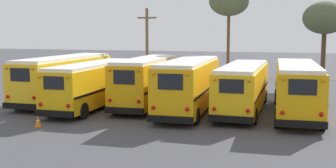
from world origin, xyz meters
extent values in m
plane|color=#424247|center=(0.00, 0.00, 0.00)|extent=(160.00, 160.00, 0.00)
cube|color=yellow|center=(-8.11, 0.84, 1.69)|extent=(2.58, 10.79, 2.73)
cube|color=white|center=(-8.11, 0.84, 3.16)|extent=(2.37, 10.35, 0.20)
cube|color=black|center=(-8.05, -4.58, 0.51)|extent=(2.51, 0.23, 0.36)
cube|color=black|center=(-8.05, -4.55, 2.44)|extent=(1.35, 0.04, 0.82)
sphere|color=red|center=(-8.97, -4.60, 1.08)|extent=(0.22, 0.22, 0.22)
sphere|color=orange|center=(-8.97, -4.60, 2.84)|extent=(0.18, 0.18, 0.18)
sphere|color=red|center=(-7.12, -4.58, 1.08)|extent=(0.22, 0.22, 0.22)
sphere|color=orange|center=(-7.12, -4.58, 2.84)|extent=(0.18, 0.18, 0.18)
cube|color=black|center=(-9.35, 0.83, 1.49)|extent=(0.14, 10.55, 0.14)
cube|color=black|center=(-6.86, 0.86, 1.49)|extent=(0.14, 10.55, 0.14)
cylinder|color=black|center=(-9.30, 4.91, 0.47)|extent=(0.29, 0.93, 0.93)
cylinder|color=black|center=(-7.00, 4.94, 0.47)|extent=(0.29, 0.93, 0.93)
cylinder|color=black|center=(-9.21, -3.25, 0.47)|extent=(0.29, 0.93, 0.93)
cylinder|color=black|center=(-6.91, -3.22, 0.47)|extent=(0.29, 0.93, 0.93)
cube|color=#EAAA0F|center=(-4.86, -0.98, 1.56)|extent=(2.41, 10.15, 2.45)
cube|color=white|center=(-4.86, -0.98, 2.89)|extent=(2.23, 9.74, 0.20)
cube|color=black|center=(-4.81, -6.08, 0.52)|extent=(2.35, 0.23, 0.36)
cube|color=black|center=(-4.81, -6.06, 2.23)|extent=(1.27, 0.04, 0.73)
sphere|color=red|center=(-5.67, -6.10, 1.01)|extent=(0.22, 0.22, 0.22)
sphere|color=orange|center=(-5.67, -6.10, 2.57)|extent=(0.18, 0.18, 0.18)
sphere|color=red|center=(-3.94, -6.08, 1.01)|extent=(0.22, 0.22, 0.22)
sphere|color=orange|center=(-3.94, -6.08, 2.57)|extent=(0.18, 0.18, 0.18)
cube|color=black|center=(-6.03, -0.99, 1.38)|extent=(0.13, 9.92, 0.14)
cube|color=black|center=(-3.70, -0.97, 1.38)|extent=(0.13, 9.92, 0.14)
cylinder|color=black|center=(-5.98, 2.77, 0.48)|extent=(0.29, 0.97, 0.96)
cylinder|color=black|center=(-3.83, 2.80, 0.48)|extent=(0.29, 0.97, 0.96)
cylinder|color=black|center=(-5.90, -4.75, 0.48)|extent=(0.29, 0.97, 0.96)
cylinder|color=black|center=(-3.75, -4.73, 0.48)|extent=(0.29, 0.97, 0.96)
cube|color=#E5A00C|center=(-1.62, 0.58, 1.70)|extent=(2.69, 9.38, 2.74)
cube|color=white|center=(-1.62, 0.58, 3.17)|extent=(2.49, 9.00, 0.20)
cube|color=black|center=(-1.44, -4.10, 0.51)|extent=(2.39, 0.29, 0.36)
cube|color=black|center=(-1.44, -4.08, 2.45)|extent=(1.29, 0.08, 0.82)
sphere|color=red|center=(-2.32, -4.14, 1.08)|extent=(0.22, 0.22, 0.22)
sphere|color=orange|center=(-2.32, -4.14, 2.85)|extent=(0.18, 0.18, 0.18)
sphere|color=red|center=(-0.57, -4.08, 1.08)|extent=(0.22, 0.22, 0.22)
sphere|color=orange|center=(-0.57, -4.08, 2.85)|extent=(0.18, 0.18, 0.18)
cube|color=black|center=(-2.80, 0.54, 1.49)|extent=(0.37, 9.10, 0.14)
cube|color=black|center=(-0.44, 0.63, 1.49)|extent=(0.37, 9.10, 0.14)
cylinder|color=black|center=(-2.84, 3.89, 0.47)|extent=(0.32, 0.94, 0.93)
cylinder|color=black|center=(-0.66, 3.97, 0.47)|extent=(0.32, 0.94, 0.93)
cylinder|color=black|center=(-2.58, -2.80, 0.47)|extent=(0.32, 0.94, 0.93)
cylinder|color=black|center=(-0.40, -2.72, 0.47)|extent=(0.32, 0.94, 0.93)
cube|color=#E5A00C|center=(1.62, -0.85, 1.72)|extent=(2.76, 9.73, 2.77)
cube|color=white|center=(1.62, -0.85, 3.20)|extent=(2.55, 9.33, 0.20)
cube|color=black|center=(1.79, -5.71, 0.51)|extent=(2.47, 0.29, 0.36)
cube|color=black|center=(1.79, -5.69, 2.48)|extent=(1.33, 0.08, 0.83)
sphere|color=red|center=(0.89, -5.76, 1.09)|extent=(0.22, 0.22, 0.22)
sphere|color=orange|center=(0.89, -5.76, 2.88)|extent=(0.18, 0.18, 0.18)
sphere|color=red|center=(2.70, -5.69, 1.09)|extent=(0.22, 0.22, 0.22)
sphere|color=orange|center=(2.70, -5.69, 2.88)|extent=(0.18, 0.18, 0.18)
cube|color=black|center=(0.40, -0.90, 1.51)|extent=(0.36, 9.45, 0.14)
cube|color=black|center=(2.84, -0.81, 1.51)|extent=(0.36, 9.45, 0.14)
cylinder|color=black|center=(0.37, 2.63, 0.48)|extent=(0.31, 0.96, 0.95)
cylinder|color=black|center=(2.62, 2.71, 0.48)|extent=(0.31, 0.96, 0.95)
cylinder|color=black|center=(0.62, -4.41, 0.48)|extent=(0.31, 0.96, 0.95)
cylinder|color=black|center=(2.88, -4.33, 0.48)|extent=(0.31, 0.96, 0.95)
cube|color=yellow|center=(4.86, 0.28, 1.56)|extent=(2.46, 9.96, 2.47)
cube|color=white|center=(4.86, 0.28, 2.89)|extent=(2.27, 9.56, 0.20)
cube|color=black|center=(4.80, -4.73, 0.50)|extent=(2.39, 0.23, 0.36)
cube|color=black|center=(4.80, -4.70, 2.23)|extent=(1.29, 0.05, 0.74)
sphere|color=red|center=(3.92, -4.72, 1.00)|extent=(0.22, 0.22, 0.22)
sphere|color=orange|center=(3.92, -4.72, 2.57)|extent=(0.18, 0.18, 0.18)
sphere|color=red|center=(5.68, -4.75, 1.00)|extent=(0.22, 0.22, 0.22)
sphere|color=orange|center=(5.68, -4.75, 2.57)|extent=(0.18, 0.18, 0.18)
cube|color=black|center=(3.68, 0.29, 1.37)|extent=(0.14, 9.73, 0.14)
cube|color=black|center=(6.05, 0.26, 1.37)|extent=(0.14, 9.73, 0.14)
cylinder|color=black|center=(3.81, 3.95, 0.46)|extent=(0.29, 0.93, 0.93)
cylinder|color=black|center=(6.00, 3.93, 0.46)|extent=(0.29, 0.93, 0.93)
cylinder|color=black|center=(3.73, -3.37, 0.46)|extent=(0.29, 0.93, 0.93)
cylinder|color=black|center=(5.91, -3.40, 0.46)|extent=(0.29, 0.93, 0.93)
cube|color=#E5A00C|center=(8.11, -0.16, 1.67)|extent=(2.82, 10.06, 2.58)
cube|color=white|center=(8.11, -0.16, 3.06)|extent=(2.61, 9.65, 0.20)
cube|color=black|center=(8.31, -5.18, 0.56)|extent=(2.47, 0.30, 0.36)
cube|color=black|center=(8.31, -5.15, 2.38)|extent=(1.33, 0.08, 0.77)
sphere|color=red|center=(7.41, -5.23, 1.09)|extent=(0.22, 0.22, 0.22)
sphere|color=orange|center=(7.41, -5.23, 2.74)|extent=(0.18, 0.18, 0.18)
sphere|color=red|center=(9.22, -5.15, 1.09)|extent=(0.22, 0.22, 0.22)
sphere|color=orange|center=(9.22, -5.15, 2.74)|extent=(0.18, 0.18, 0.18)
cube|color=black|center=(6.89, -0.21, 1.47)|extent=(0.42, 9.76, 0.14)
cube|color=black|center=(9.32, -0.11, 1.47)|extent=(0.42, 9.76, 0.14)
cylinder|color=black|center=(6.83, 3.47, 0.54)|extent=(0.32, 1.09, 1.08)
cylinder|color=black|center=(9.08, 3.57, 0.54)|extent=(0.32, 1.09, 1.08)
cylinder|color=black|center=(7.13, -3.89, 0.54)|extent=(0.32, 1.09, 1.08)
cylinder|color=black|center=(9.38, -3.79, 0.54)|extent=(0.32, 1.09, 1.08)
cylinder|color=brown|center=(-4.87, 9.71, 3.57)|extent=(0.27, 0.27, 7.14)
cube|color=brown|center=(-4.87, 9.71, 6.28)|extent=(1.80, 0.14, 0.14)
cylinder|color=brown|center=(2.49, 9.62, 3.34)|extent=(0.26, 0.26, 6.69)
ellipsoid|color=#4C563D|center=(2.49, 9.62, 7.61)|extent=(3.37, 3.37, 2.53)
cylinder|color=#473323|center=(10.49, 14.88, 2.61)|extent=(0.41, 0.41, 5.21)
ellipsoid|color=#4C563D|center=(10.49, 14.88, 6.30)|extent=(3.96, 3.96, 2.97)
cylinder|color=#939399|center=(-12.11, 7.29, 0.70)|extent=(0.06, 0.06, 1.40)
cylinder|color=#939399|center=(-9.68, 7.29, 0.70)|extent=(0.06, 0.06, 1.40)
cylinder|color=#939399|center=(-7.26, 7.29, 0.70)|extent=(0.06, 0.06, 1.40)
cylinder|color=#939399|center=(-4.84, 7.29, 0.70)|extent=(0.06, 0.06, 1.40)
cylinder|color=#939399|center=(-2.42, 7.29, 0.70)|extent=(0.06, 0.06, 1.40)
cylinder|color=#939399|center=(0.00, 7.29, 0.70)|extent=(0.06, 0.06, 1.40)
cylinder|color=#939399|center=(2.42, 7.29, 0.70)|extent=(0.06, 0.06, 1.40)
cylinder|color=#939399|center=(4.84, 7.29, 0.70)|extent=(0.06, 0.06, 1.40)
cylinder|color=#939399|center=(7.26, 7.29, 0.70)|extent=(0.06, 0.06, 1.40)
cylinder|color=#939399|center=(9.68, 7.29, 0.70)|extent=(0.06, 0.06, 1.40)
cylinder|color=#939399|center=(0.00, 7.29, 1.40)|extent=(24.21, 0.04, 0.04)
cone|color=orange|center=(-5.14, -7.15, 0.29)|extent=(0.36, 0.36, 0.59)
cylinder|color=white|center=(-5.14, -7.15, 0.32)|extent=(0.17, 0.17, 0.06)
camera|label=1|loc=(7.79, -26.32, 5.04)|focal=45.00mm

